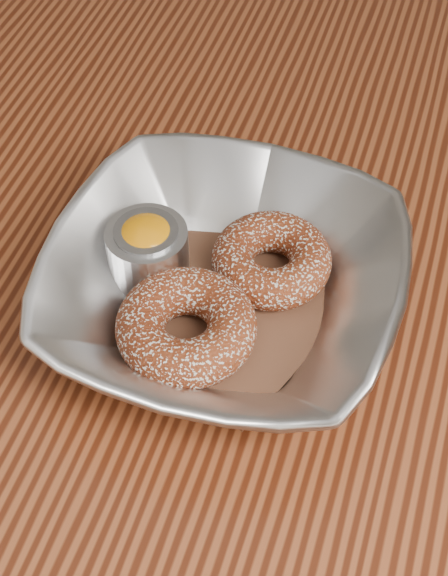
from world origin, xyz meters
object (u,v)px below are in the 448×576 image
(donut_front, at_px, (186,327))
(ramekin, at_px, (148,250))
(donut_back, at_px, (271,260))
(table, at_px, (350,348))
(serving_bowl, at_px, (224,288))

(donut_front, relative_size, ramekin, 1.63)
(donut_back, height_order, donut_front, donut_front)
(table, height_order, donut_front, donut_front)
(serving_bowl, relative_size, donut_front, 2.57)
(serving_bowl, xyz_separation_m, ramekin, (-0.06, 0.01, 0.00))
(donut_front, bearing_deg, serving_bowl, 68.38)
(donut_front, bearing_deg, table, 46.72)
(table, bearing_deg, ramekin, -159.14)
(donut_back, relative_size, donut_front, 0.90)
(table, relative_size, serving_bowl, 4.85)
(table, height_order, serving_bowl, serving_bowl)
(table, xyz_separation_m, ramekin, (-0.15, -0.06, 0.13))
(serving_bowl, height_order, donut_back, serving_bowl)
(donut_back, bearing_deg, donut_front, -116.60)
(serving_bowl, bearing_deg, table, 39.16)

